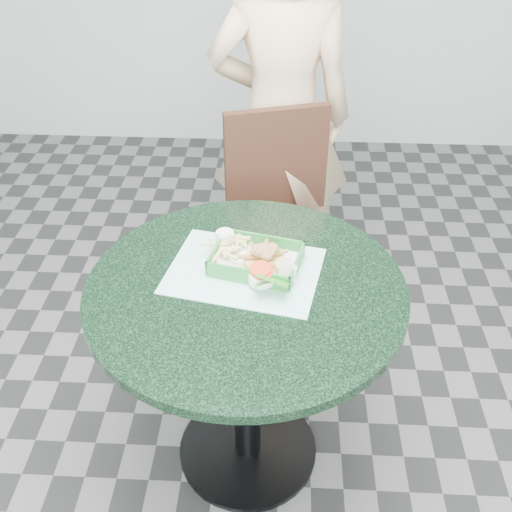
{
  "coord_description": "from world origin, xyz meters",
  "views": [
    {
      "loc": [
        0.1,
        -1.3,
        1.85
      ],
      "look_at": [
        0.02,
        0.1,
        0.8
      ],
      "focal_mm": 42.0,
      "sensor_mm": 36.0,
      "label": 1
    }
  ],
  "objects_px": {
    "diner_person": "(281,104)",
    "crab_sandwich": "(264,259)",
    "dining_chair": "(275,211)",
    "food_basket": "(256,267)",
    "sauce_ramekin": "(219,246)",
    "cafe_table": "(246,334)"
  },
  "relations": [
    {
      "from": "dining_chair",
      "to": "sauce_ramekin",
      "type": "height_order",
      "value": "dining_chair"
    },
    {
      "from": "food_basket",
      "to": "dining_chair",
      "type": "bearing_deg",
      "value": 86.49
    },
    {
      "from": "sauce_ramekin",
      "to": "dining_chair",
      "type": "bearing_deg",
      "value": 75.72
    },
    {
      "from": "food_basket",
      "to": "crab_sandwich",
      "type": "xyz_separation_m",
      "value": [
        0.02,
        0.0,
        0.03
      ]
    },
    {
      "from": "cafe_table",
      "to": "sauce_ramekin",
      "type": "bearing_deg",
      "value": 122.32
    },
    {
      "from": "food_basket",
      "to": "crab_sandwich",
      "type": "height_order",
      "value": "crab_sandwich"
    },
    {
      "from": "diner_person",
      "to": "sauce_ramekin",
      "type": "bearing_deg",
      "value": 76.64
    },
    {
      "from": "diner_person",
      "to": "food_basket",
      "type": "relative_size",
      "value": 7.09
    },
    {
      "from": "crab_sandwich",
      "to": "sauce_ramekin",
      "type": "distance_m",
      "value": 0.15
    },
    {
      "from": "crab_sandwich",
      "to": "dining_chair",
      "type": "bearing_deg",
      "value": 88.48
    },
    {
      "from": "sauce_ramekin",
      "to": "cafe_table",
      "type": "bearing_deg",
      "value": -57.68
    },
    {
      "from": "dining_chair",
      "to": "sauce_ramekin",
      "type": "xyz_separation_m",
      "value": [
        -0.16,
        -0.62,
        0.27
      ]
    },
    {
      "from": "cafe_table",
      "to": "sauce_ramekin",
      "type": "xyz_separation_m",
      "value": [
        -0.09,
        0.14,
        0.22
      ]
    },
    {
      "from": "dining_chair",
      "to": "food_basket",
      "type": "bearing_deg",
      "value": -110.27
    },
    {
      "from": "cafe_table",
      "to": "sauce_ramekin",
      "type": "relative_size",
      "value": 16.52
    },
    {
      "from": "diner_person",
      "to": "crab_sandwich",
      "type": "relative_size",
      "value": 14.84
    },
    {
      "from": "cafe_table",
      "to": "diner_person",
      "type": "xyz_separation_m",
      "value": [
        0.08,
        1.03,
        0.3
      ]
    },
    {
      "from": "diner_person",
      "to": "crab_sandwich",
      "type": "xyz_separation_m",
      "value": [
        -0.03,
        -0.94,
        -0.08
      ]
    },
    {
      "from": "cafe_table",
      "to": "crab_sandwich",
      "type": "xyz_separation_m",
      "value": [
        0.05,
        0.09,
        0.22
      ]
    },
    {
      "from": "dining_chair",
      "to": "food_basket",
      "type": "relative_size",
      "value": 3.74
    },
    {
      "from": "food_basket",
      "to": "sauce_ramekin",
      "type": "relative_size",
      "value": 4.5
    },
    {
      "from": "food_basket",
      "to": "sauce_ramekin",
      "type": "height_order",
      "value": "sauce_ramekin"
    }
  ]
}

